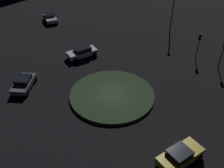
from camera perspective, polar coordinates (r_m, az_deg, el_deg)
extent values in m
plane|color=black|center=(29.69, 0.00, -2.65)|extent=(115.73, 115.73, 0.00)
cylinder|color=#2D4228|center=(29.59, 0.00, -2.41)|extent=(9.74, 9.74, 0.32)
cube|color=slate|center=(32.32, -19.04, 0.04)|extent=(4.24, 3.79, 0.58)
cube|color=black|center=(32.10, -19.16, 0.96)|extent=(2.42, 2.38, 0.53)
cylinder|color=black|center=(33.88, -19.55, 1.13)|extent=(0.62, 0.54, 0.61)
cylinder|color=black|center=(33.16, -16.62, 0.97)|extent=(0.62, 0.54, 0.61)
cylinder|color=black|center=(31.87, -21.35, -1.77)|extent=(0.62, 0.54, 0.61)
cylinder|color=black|center=(31.12, -18.28, -2.01)|extent=(0.62, 0.54, 0.61)
cube|color=silver|center=(49.55, -13.55, 14.00)|extent=(4.06, 2.36, 0.58)
cube|color=black|center=(49.74, -13.73, 14.68)|extent=(2.05, 1.87, 0.41)
cylinder|color=black|center=(48.53, -12.08, 13.36)|extent=(0.72, 0.31, 0.70)
cylinder|color=black|center=(48.26, -14.26, 12.92)|extent=(0.72, 0.31, 0.70)
cylinder|color=black|center=(51.06, -12.79, 14.43)|extent=(0.72, 0.31, 0.70)
cylinder|color=black|center=(50.81, -14.87, 14.01)|extent=(0.72, 0.31, 0.70)
cube|color=white|center=(36.93, -6.69, 6.89)|extent=(1.86, 4.20, 0.67)
cube|color=black|center=(36.69, -6.55, 7.77)|extent=(1.61, 2.17, 0.54)
cylinder|color=black|center=(38.35, -5.22, 7.61)|extent=(0.23, 0.67, 0.67)
cylinder|color=black|center=(36.95, -3.94, 6.48)|extent=(0.23, 0.67, 0.67)
cylinder|color=black|center=(37.31, -9.34, 6.38)|extent=(0.23, 0.67, 0.67)
cylinder|color=black|center=(35.88, -8.18, 5.19)|extent=(0.23, 0.67, 0.67)
cube|color=gold|center=(23.57, 14.91, -15.24)|extent=(2.10, 4.32, 0.72)
cube|color=black|center=(23.03, 14.81, -14.57)|extent=(1.72, 1.95, 0.44)
cylinder|color=black|center=(23.41, 10.49, -16.24)|extent=(0.26, 0.64, 0.62)
cylinder|color=black|center=(24.40, 18.87, -15.26)|extent=(0.26, 0.64, 0.62)
cylinder|color=black|center=(25.01, 15.66, -12.79)|extent=(0.26, 0.64, 0.62)
cylinder|color=#2D2D2D|center=(37.89, 18.42, 7.31)|extent=(0.12, 0.12, 2.87)
cube|color=black|center=(37.07, 18.98, 9.85)|extent=(0.32, 0.25, 0.90)
sphere|color=red|center=(36.85, 18.92, 10.17)|extent=(0.20, 0.20, 0.20)
sphere|color=#4C380F|center=(36.96, 18.84, 9.80)|extent=(0.20, 0.20, 0.20)
sphere|color=#0F3819|center=(37.07, 18.75, 9.43)|extent=(0.20, 0.20, 0.20)
cylinder|color=#2D2D2D|center=(36.63, 23.07, 5.54)|extent=(0.12, 0.12, 3.30)
sphere|color=yellow|center=(35.60, 23.69, 8.38)|extent=(0.20, 0.20, 0.20)
sphere|color=#0F3819|center=(35.71, 23.59, 8.01)|extent=(0.20, 0.20, 0.20)
cylinder|color=#4C4C51|center=(44.98, 13.46, 16.57)|extent=(0.18, 0.18, 8.33)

